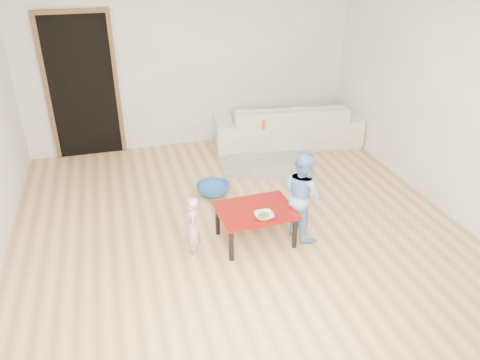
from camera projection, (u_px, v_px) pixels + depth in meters
name	position (u px, v px, depth m)	size (l,w,h in m)	color
floor	(235.00, 222.00, 5.47)	(5.00, 5.00, 0.01)	#AD824A
back_wall	(191.00, 61.00, 7.00)	(5.00, 0.02, 2.60)	white
right_wall	(440.00, 96.00, 5.47)	(0.02, 5.00, 2.60)	white
doorway	(83.00, 88.00, 6.73)	(1.02, 0.08, 2.11)	brown
sofa	(287.00, 123.00, 7.41)	(2.28, 0.89, 0.67)	white
cushion	(270.00, 118.00, 7.14)	(0.50, 0.45, 0.13)	#D95818
red_table	(255.00, 225.00, 5.04)	(0.80, 0.60, 0.40)	maroon
bowl	(264.00, 216.00, 4.78)	(0.20, 0.20, 0.05)	white
broccoli	(264.00, 215.00, 4.78)	(0.12, 0.12, 0.06)	#2D5919
child_pink	(192.00, 228.00, 4.73)	(0.25, 0.16, 0.68)	pink
child_blue	(303.00, 195.00, 5.02)	(0.48, 0.38, 0.99)	#597ECE
basin	(213.00, 189.00, 6.03)	(0.43, 0.43, 0.13)	#2E5CAE
blanket	(264.00, 163.00, 6.81)	(1.11, 0.92, 0.06)	#A29B8F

